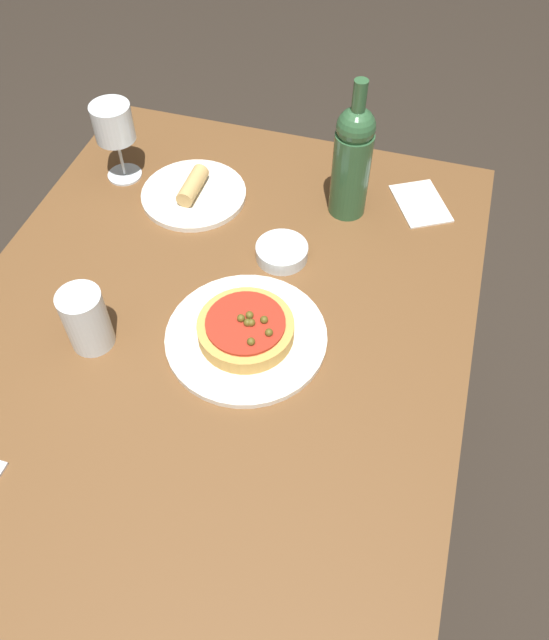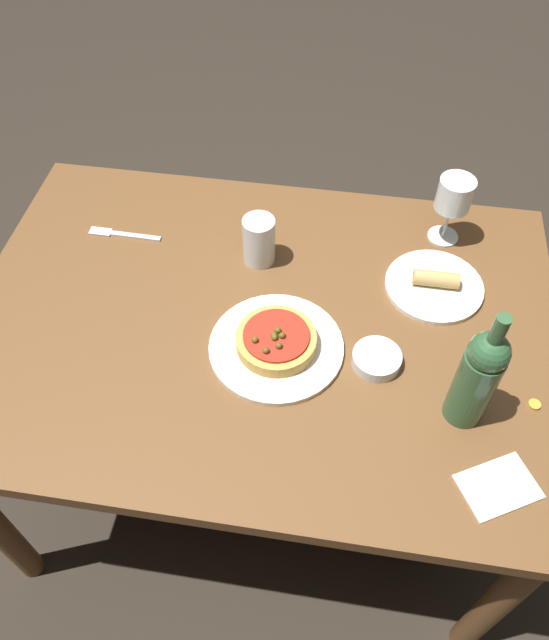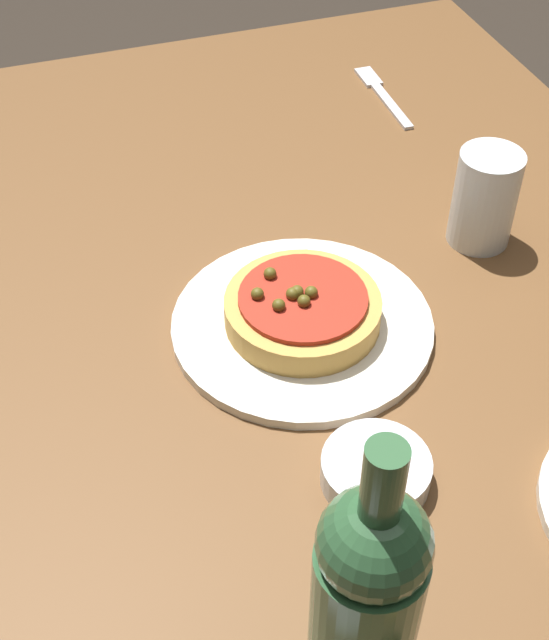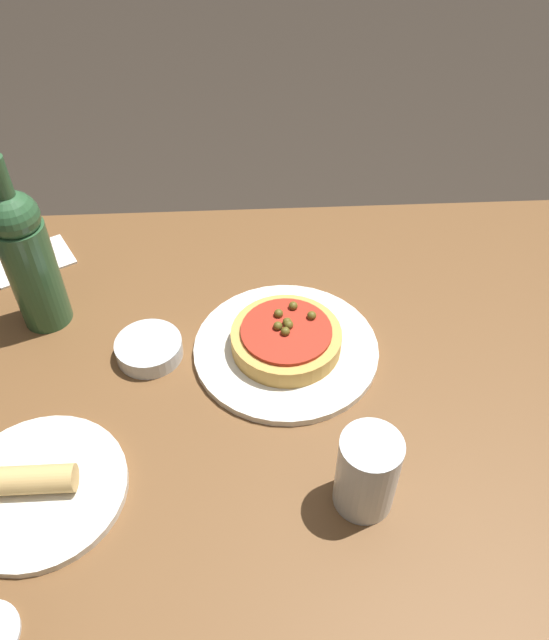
{
  "view_description": "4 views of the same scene",
  "coord_description": "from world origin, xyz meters",
  "px_view_note": "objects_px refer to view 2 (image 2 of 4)",
  "views": [
    {
      "loc": [
        -0.56,
        -0.3,
        1.61
      ],
      "look_at": [
        0.08,
        -0.11,
        0.75
      ],
      "focal_mm": 35.0,
      "sensor_mm": 36.0,
      "label": 1
    },
    {
      "loc": [
        0.16,
        -0.84,
        1.79
      ],
      "look_at": [
        0.04,
        -0.08,
        0.84
      ],
      "focal_mm": 35.0,
      "sensor_mm": 36.0,
      "label": 2
    },
    {
      "loc": [
        0.69,
        -0.32,
        1.41
      ],
      "look_at": [
        0.09,
        -0.12,
        0.79
      ],
      "focal_mm": 50.0,
      "sensor_mm": 36.0,
      "label": 3
    },
    {
      "loc": [
        0.1,
        0.58,
        1.44
      ],
      "look_at": [
        0.07,
        -0.03,
        0.83
      ],
      "focal_mm": 35.0,
      "sensor_mm": 36.0,
      "label": 4
    }
  ],
  "objects_px": {
    "dining_table": "(261,344)",
    "wine_glass": "(454,197)",
    "bottle_cap": "(534,404)",
    "dinner_plate": "(276,347)",
    "side_plate": "(434,285)",
    "water_cup": "(259,240)",
    "wine_bottle": "(478,376)",
    "pizza": "(276,340)",
    "side_bowl": "(377,359)",
    "fork": "(120,234)"
  },
  "relations": [
    {
      "from": "dining_table",
      "to": "wine_glass",
      "type": "height_order",
      "value": "wine_glass"
    },
    {
      "from": "wine_glass",
      "to": "bottle_cap",
      "type": "xyz_separation_m",
      "value": [
        0.17,
        -0.45,
        -0.12
      ]
    },
    {
      "from": "dinner_plate",
      "to": "wine_glass",
      "type": "xyz_separation_m",
      "value": [
        0.35,
        0.4,
        0.12
      ]
    },
    {
      "from": "side_plate",
      "to": "water_cup",
      "type": "bearing_deg",
      "value": 175.72
    },
    {
      "from": "wine_bottle",
      "to": "pizza",
      "type": "bearing_deg",
      "value": 165.95
    },
    {
      "from": "dining_table",
      "to": "side_plate",
      "type": "distance_m",
      "value": 0.42
    },
    {
      "from": "side_bowl",
      "to": "bottle_cap",
      "type": "height_order",
      "value": "side_bowl"
    },
    {
      "from": "pizza",
      "to": "fork",
      "type": "height_order",
      "value": "pizza"
    },
    {
      "from": "side_bowl",
      "to": "wine_glass",
      "type": "bearing_deg",
      "value": 70.55
    },
    {
      "from": "dining_table",
      "to": "side_bowl",
      "type": "bearing_deg",
      "value": -16.67
    },
    {
      "from": "pizza",
      "to": "bottle_cap",
      "type": "relative_size",
      "value": 6.99
    },
    {
      "from": "pizza",
      "to": "fork",
      "type": "bearing_deg",
      "value": 146.74
    },
    {
      "from": "wine_bottle",
      "to": "side_plate",
      "type": "bearing_deg",
      "value": 99.39
    },
    {
      "from": "water_cup",
      "to": "side_plate",
      "type": "height_order",
      "value": "water_cup"
    },
    {
      "from": "dinner_plate",
      "to": "wine_bottle",
      "type": "distance_m",
      "value": 0.41
    },
    {
      "from": "wine_bottle",
      "to": "side_plate",
      "type": "relative_size",
      "value": 1.32
    },
    {
      "from": "wine_bottle",
      "to": "side_plate",
      "type": "height_order",
      "value": "wine_bottle"
    },
    {
      "from": "dinner_plate",
      "to": "side_bowl",
      "type": "distance_m",
      "value": 0.21
    },
    {
      "from": "pizza",
      "to": "wine_glass",
      "type": "bearing_deg",
      "value": 48.48
    },
    {
      "from": "wine_bottle",
      "to": "dinner_plate",
      "type": "bearing_deg",
      "value": 165.9
    },
    {
      "from": "side_bowl",
      "to": "pizza",
      "type": "bearing_deg",
      "value": 178.84
    },
    {
      "from": "dining_table",
      "to": "water_cup",
      "type": "xyz_separation_m",
      "value": [
        -0.03,
        0.18,
        0.15
      ]
    },
    {
      "from": "side_bowl",
      "to": "side_plate",
      "type": "distance_m",
      "value": 0.26
    },
    {
      "from": "pizza",
      "to": "wine_bottle",
      "type": "bearing_deg",
      "value": -14.05
    },
    {
      "from": "water_cup",
      "to": "side_plate",
      "type": "distance_m",
      "value": 0.41
    },
    {
      "from": "dinner_plate",
      "to": "side_bowl",
      "type": "relative_size",
      "value": 2.79
    },
    {
      "from": "wine_bottle",
      "to": "side_bowl",
      "type": "height_order",
      "value": "wine_bottle"
    },
    {
      "from": "water_cup",
      "to": "side_bowl",
      "type": "bearing_deg",
      "value": -41.96
    },
    {
      "from": "wine_bottle",
      "to": "side_bowl",
      "type": "bearing_deg",
      "value": 152.06
    },
    {
      "from": "dinner_plate",
      "to": "water_cup",
      "type": "relative_size",
      "value": 2.38
    },
    {
      "from": "dining_table",
      "to": "wine_glass",
      "type": "distance_m",
      "value": 0.56
    },
    {
      "from": "dining_table",
      "to": "bottle_cap",
      "type": "distance_m",
      "value": 0.59
    },
    {
      "from": "dining_table",
      "to": "fork",
      "type": "relative_size",
      "value": 7.19
    },
    {
      "from": "side_bowl",
      "to": "wine_bottle",
      "type": "bearing_deg",
      "value": -27.94
    },
    {
      "from": "pizza",
      "to": "bottle_cap",
      "type": "height_order",
      "value": "pizza"
    },
    {
      "from": "wine_bottle",
      "to": "water_cup",
      "type": "bearing_deg",
      "value": 142.71
    },
    {
      "from": "pizza",
      "to": "wine_glass",
      "type": "height_order",
      "value": "wine_glass"
    },
    {
      "from": "dinner_plate",
      "to": "pizza",
      "type": "relative_size",
      "value": 1.69
    },
    {
      "from": "wine_glass",
      "to": "dinner_plate",
      "type": "bearing_deg",
      "value": -131.54
    },
    {
      "from": "side_bowl",
      "to": "dinner_plate",
      "type": "bearing_deg",
      "value": 178.75
    },
    {
      "from": "dinner_plate",
      "to": "dining_table",
      "type": "bearing_deg",
      "value": 123.11
    },
    {
      "from": "dining_table",
      "to": "fork",
      "type": "bearing_deg",
      "value": 151.31
    },
    {
      "from": "pizza",
      "to": "side_plate",
      "type": "bearing_deg",
      "value": 34.41
    },
    {
      "from": "dinner_plate",
      "to": "wine_glass",
      "type": "distance_m",
      "value": 0.54
    },
    {
      "from": "dining_table",
      "to": "side_plate",
      "type": "xyz_separation_m",
      "value": [
        0.37,
        0.15,
        0.1
      ]
    },
    {
      "from": "wine_glass",
      "to": "bottle_cap",
      "type": "distance_m",
      "value": 0.5
    },
    {
      "from": "pizza",
      "to": "side_bowl",
      "type": "distance_m",
      "value": 0.21
    },
    {
      "from": "side_bowl",
      "to": "side_plate",
      "type": "bearing_deg",
      "value": 62.57
    },
    {
      "from": "dinner_plate",
      "to": "fork",
      "type": "xyz_separation_m",
      "value": [
        -0.43,
        0.28,
        -0.0
      ]
    },
    {
      "from": "pizza",
      "to": "dinner_plate",
      "type": "bearing_deg",
      "value": 72.58
    }
  ]
}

